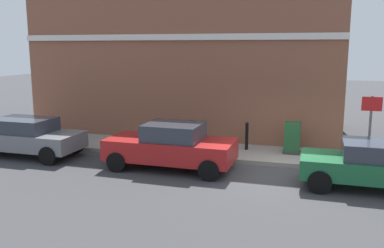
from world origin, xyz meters
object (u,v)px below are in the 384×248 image
bollard_near_cabinet (247,135)px  bollard_far_kerb (196,139)px  car_green (377,165)px  car_grey (24,136)px  utility_cabinet (292,139)px  street_sign (371,121)px  car_red (171,146)px

bollard_near_cabinet → bollard_far_kerb: same height
car_green → car_grey: size_ratio=0.94×
bollard_near_cabinet → bollard_far_kerb: bearing=127.9°
utility_cabinet → street_sign: 2.85m
car_grey → bollard_far_kerb: 6.30m
bollard_near_cabinet → car_green: bearing=-125.3°
car_grey → bollard_near_cabinet: bearing=-160.5°
car_red → utility_cabinet: bearing=-144.5°
car_green → bollard_near_cabinet: car_green is taller
car_green → street_sign: size_ratio=1.78×
car_green → car_grey: 11.87m
car_red → bollard_far_kerb: size_ratio=4.01×
car_grey → car_green: bearing=179.2°
utility_cabinet → bollard_near_cabinet: bearing=86.5°
car_red → bollard_near_cabinet: 3.36m
utility_cabinet → street_sign: (-1.16, -2.41, 0.98)m
street_sign → car_grey: bearing=96.9°
utility_cabinet → bollard_near_cabinet: 1.66m
street_sign → bollard_far_kerb: bearing=89.9°
car_red → car_grey: (0.00, 5.71, -0.04)m
street_sign → bollard_near_cabinet: bearing=72.8°
car_red → car_green: bearing=178.2°
car_red → bollard_near_cabinet: bearing=-126.7°
car_red → utility_cabinet: size_ratio=3.62×
bollard_near_cabinet → car_red: bearing=142.8°
car_grey → bollard_near_cabinet: size_ratio=4.18×
street_sign → car_red: bearing=103.1°
utility_cabinet → bollard_far_kerb: utility_cabinet is taller
car_green → car_grey: bearing=-1.2°
bollard_far_kerb → street_sign: size_ratio=0.45×
car_grey → utility_cabinet: size_ratio=3.77×
utility_cabinet → bollard_far_kerb: bearing=109.4°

